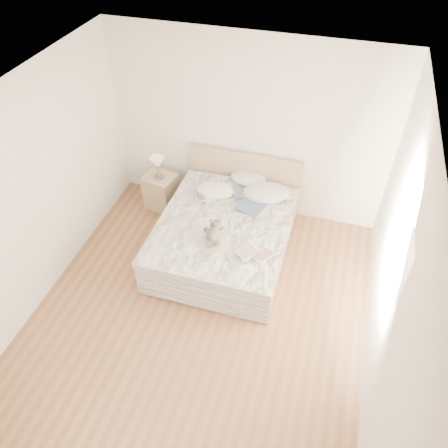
# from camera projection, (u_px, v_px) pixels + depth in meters

# --- Properties ---
(floor) EXTENTS (4.00, 4.50, 0.00)m
(floor) POSITION_uv_depth(u_px,v_px,m) (199.00, 315.00, 5.42)
(floor) COLOR brown
(floor) RESTS_ON ground
(ceiling) EXTENTS (4.00, 4.50, 0.00)m
(ceiling) POSITION_uv_depth(u_px,v_px,m) (186.00, 120.00, 3.59)
(ceiling) COLOR white
(ceiling) RESTS_ON ground
(wall_back) EXTENTS (4.00, 0.02, 2.70)m
(wall_back) POSITION_uv_depth(u_px,v_px,m) (247.00, 130.00, 6.09)
(wall_back) COLOR white
(wall_back) RESTS_ON ground
(wall_left) EXTENTS (0.02, 4.50, 2.70)m
(wall_left) POSITION_uv_depth(u_px,v_px,m) (27.00, 202.00, 4.92)
(wall_left) COLOR white
(wall_left) RESTS_ON ground
(wall_right) EXTENTS (0.02, 4.50, 2.70)m
(wall_right) POSITION_uv_depth(u_px,v_px,m) (395.00, 280.00, 4.09)
(wall_right) COLOR white
(wall_right) RESTS_ON ground
(window) EXTENTS (0.02, 1.30, 1.10)m
(window) POSITION_uv_depth(u_px,v_px,m) (397.00, 250.00, 4.23)
(window) COLOR white
(window) RESTS_ON wall_right
(bed) EXTENTS (1.72, 2.14, 1.00)m
(bed) POSITION_uv_depth(u_px,v_px,m) (226.00, 234.00, 6.05)
(bed) COLOR tan
(bed) RESTS_ON floor
(nightstand) EXTENTS (0.52, 0.48, 0.56)m
(nightstand) POSITION_uv_depth(u_px,v_px,m) (161.00, 191.00, 6.80)
(nightstand) COLOR tan
(nightstand) RESTS_ON floor
(table_lamp) EXTENTS (0.28, 0.28, 0.35)m
(table_lamp) POSITION_uv_depth(u_px,v_px,m) (158.00, 163.00, 6.42)
(table_lamp) COLOR #534E48
(table_lamp) RESTS_ON nightstand
(pillow_left) EXTENTS (0.55, 0.39, 0.16)m
(pillow_left) POSITION_uv_depth(u_px,v_px,m) (215.00, 190.00, 6.23)
(pillow_left) COLOR white
(pillow_left) RESTS_ON bed
(pillow_middle) EXTENTS (0.58, 0.44, 0.16)m
(pillow_middle) POSITION_uv_depth(u_px,v_px,m) (248.00, 178.00, 6.44)
(pillow_middle) COLOR white
(pillow_middle) RESTS_ON bed
(pillow_right) EXTENTS (0.76, 0.62, 0.20)m
(pillow_right) POSITION_uv_depth(u_px,v_px,m) (266.00, 193.00, 6.19)
(pillow_right) COLOR silver
(pillow_right) RESTS_ON bed
(blouse) EXTENTS (0.71, 0.74, 0.02)m
(blouse) POSITION_uv_depth(u_px,v_px,m) (254.00, 203.00, 6.04)
(blouse) COLOR #364663
(blouse) RESTS_ON bed
(photo_book) EXTENTS (0.36, 0.31, 0.02)m
(photo_book) POSITION_uv_depth(u_px,v_px,m) (206.00, 198.00, 6.12)
(photo_book) COLOR silver
(photo_book) RESTS_ON bed
(childrens_book) EXTENTS (0.48, 0.45, 0.03)m
(childrens_book) POSITION_uv_depth(u_px,v_px,m) (256.00, 254.00, 5.32)
(childrens_book) COLOR #FFF0CA
(childrens_book) RESTS_ON bed
(teddy_bear) EXTENTS (0.31, 0.38, 0.18)m
(teddy_bear) POSITION_uv_depth(u_px,v_px,m) (214.00, 238.00, 5.50)
(teddy_bear) COLOR brown
(teddy_bear) RESTS_ON bed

